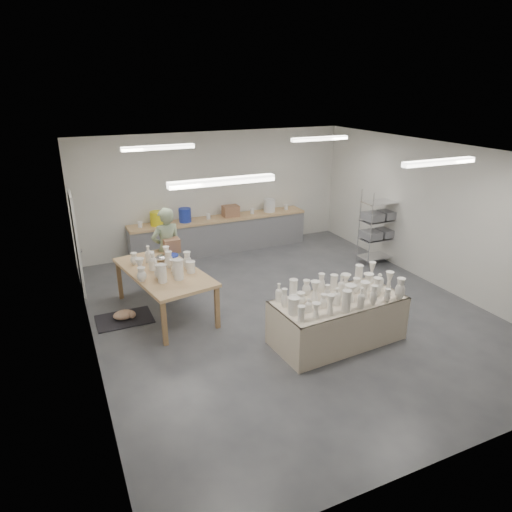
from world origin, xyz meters
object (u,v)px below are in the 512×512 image
drying_table (338,317)px  red_stool (166,272)px  work_table (164,268)px  potter (167,249)px

drying_table → red_stool: size_ratio=5.87×
work_table → red_stool: work_table is taller
drying_table → red_stool: drying_table is taller
work_table → potter: 1.06m
red_stool → work_table: bearing=-103.5°
drying_table → work_table: bearing=132.5°
work_table → red_stool: (0.31, 1.28, -0.61)m
work_table → potter: (0.31, 1.01, 0.00)m
work_table → drying_table: bearing=-54.3°
work_table → red_stool: 1.45m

